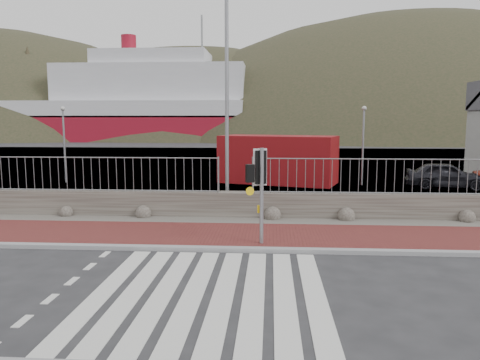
# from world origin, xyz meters

# --- Properties ---
(ground) EXTENTS (220.00, 220.00, 0.00)m
(ground) POSITION_xyz_m (0.00, 0.00, 0.00)
(ground) COLOR #28282B
(ground) RESTS_ON ground
(sidewalk_far) EXTENTS (40.00, 3.00, 0.08)m
(sidewalk_far) POSITION_xyz_m (0.00, 4.50, 0.04)
(sidewalk_far) COLOR maroon
(sidewalk_far) RESTS_ON ground
(kerb_far) EXTENTS (40.00, 0.25, 0.12)m
(kerb_far) POSITION_xyz_m (0.00, 3.00, 0.05)
(kerb_far) COLOR gray
(kerb_far) RESTS_ON ground
(zebra_crossing) EXTENTS (4.62, 5.60, 0.01)m
(zebra_crossing) POSITION_xyz_m (-0.00, 0.00, 0.01)
(zebra_crossing) COLOR silver
(zebra_crossing) RESTS_ON ground
(gravel_strip) EXTENTS (40.00, 1.50, 0.06)m
(gravel_strip) POSITION_xyz_m (0.00, 6.50, 0.03)
(gravel_strip) COLOR #59544C
(gravel_strip) RESTS_ON ground
(stone_wall) EXTENTS (40.00, 0.60, 0.90)m
(stone_wall) POSITION_xyz_m (0.00, 7.30, 0.45)
(stone_wall) COLOR #4A443D
(stone_wall) RESTS_ON ground
(railing) EXTENTS (18.07, 0.07, 1.22)m
(railing) POSITION_xyz_m (0.00, 7.15, 1.82)
(railing) COLOR gray
(railing) RESTS_ON stone_wall
(quay) EXTENTS (120.00, 40.00, 0.50)m
(quay) POSITION_xyz_m (0.00, 27.90, 0.00)
(quay) COLOR #4C4C4F
(quay) RESTS_ON ground
(water) EXTENTS (220.00, 50.00, 0.05)m
(water) POSITION_xyz_m (0.00, 62.90, 0.00)
(water) COLOR #3F4C54
(water) RESTS_ON ground
(ferry) EXTENTS (50.00, 16.00, 20.00)m
(ferry) POSITION_xyz_m (-24.65, 67.90, 5.36)
(ferry) COLOR maroon
(ferry) RESTS_ON ground
(hills_backdrop) EXTENTS (254.00, 90.00, 100.00)m
(hills_backdrop) POSITION_xyz_m (6.74, 87.90, -23.05)
(hills_backdrop) COLOR #2A311D
(hills_backdrop) RESTS_ON ground
(traffic_signal_far) EXTENTS (0.66, 0.42, 2.68)m
(traffic_signal_far) POSITION_xyz_m (0.94, 3.59, 1.94)
(traffic_signal_far) COLOR gray
(traffic_signal_far) RESTS_ON ground
(streetlight) EXTENTS (1.61, 0.63, 7.76)m
(streetlight) POSITION_xyz_m (-0.26, 8.06, 4.37)
(streetlight) COLOR gray
(streetlight) RESTS_ON ground
(shipping_container) EXTENTS (6.62, 4.31, 2.56)m
(shipping_container) POSITION_xyz_m (1.60, 16.51, 1.28)
(shipping_container) COLOR maroon
(shipping_container) RESTS_ON ground
(car_a) EXTENTS (4.07, 2.23, 1.31)m
(car_a) POSITION_xyz_m (9.98, 15.02, 0.66)
(car_a) COLOR black
(car_a) RESTS_ON ground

